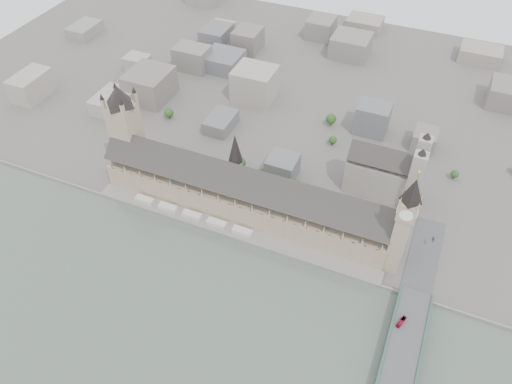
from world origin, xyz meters
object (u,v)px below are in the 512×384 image
at_px(palace_of_westminster, 244,193).
at_px(victoria_tower, 126,128).
at_px(westminster_abbey, 386,172).
at_px(red_bus_north, 401,322).
at_px(car_approach, 433,239).
at_px(westminster_bridge, 397,377).
at_px(elizabeth_tower, 405,220).

xyz_separation_m(palace_of_westminster, victoria_tower, (-122.00, 6.30, 32.50)).
distance_m(westminster_abbey, red_bus_north, 150.25).
bearing_deg(car_approach, palace_of_westminster, -173.62).
height_order(victoria_tower, red_bus_north, victoria_tower).
relative_size(victoria_tower, westminster_bridge, 0.31).
bearing_deg(car_approach, westminster_bridge, -92.93).
height_order(elizabeth_tower, westminster_abbey, elizabeth_tower).
distance_m(palace_of_westminster, westminster_bridge, 195.05).
bearing_deg(palace_of_westminster, car_approach, 7.89).
height_order(westminster_bridge, red_bus_north, red_bus_north).
bearing_deg(palace_of_westminster, elizabeth_tower, -4.85).
relative_size(victoria_tower, westminster_abbey, 1.47).
height_order(victoria_tower, westminster_abbey, victoria_tower).
bearing_deg(westminster_bridge, car_approach, 88.57).
height_order(westminster_bridge, car_approach, car_approach).
height_order(elizabeth_tower, car_approach, elizabeth_tower).
height_order(elizabeth_tower, red_bus_north, elizabeth_tower).
height_order(westminster_abbey, red_bus_north, westminster_abbey).
xyz_separation_m(elizabeth_tower, red_bus_north, (18.03, -55.70, -46.28)).
distance_m(palace_of_westminster, red_bus_north, 170.32).
bearing_deg(red_bus_north, westminster_abbey, 125.88).
bearing_deg(westminster_abbey, palace_of_westminster, -145.83).
height_order(palace_of_westminster, westminster_abbey, westminster_abbey).
bearing_deg(westminster_abbey, elizabeth_tower, -72.71).
relative_size(palace_of_westminster, westminster_abbey, 3.90).
bearing_deg(palace_of_westminster, red_bus_north, -23.36).
bearing_deg(victoria_tower, westminster_abbey, 16.50).
xyz_separation_m(palace_of_westminster, red_bus_north, (156.03, -67.40, -10.90)).
xyz_separation_m(victoria_tower, red_bus_north, (278.03, -73.70, -43.40)).
relative_size(westminster_bridge, car_approach, 66.18).
bearing_deg(elizabeth_tower, palace_of_westminster, 175.15).
height_order(palace_of_westminster, car_approach, palace_of_westminster).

